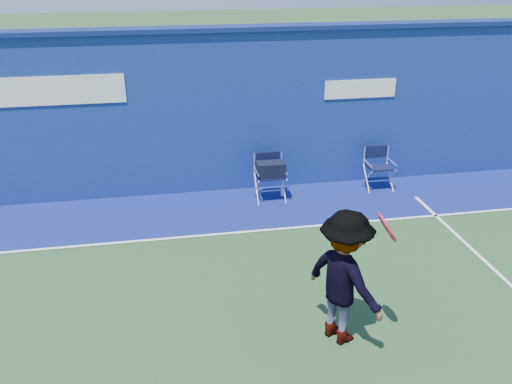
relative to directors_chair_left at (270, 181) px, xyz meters
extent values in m
plane|color=#274726|center=(-1.75, -4.43, -0.36)|extent=(80.00, 80.00, 0.00)
cube|color=navy|center=(-1.75, 0.77, 1.14)|extent=(24.00, 0.40, 3.00)
cube|color=navy|center=(-1.75, 0.77, 2.68)|extent=(24.00, 0.50, 0.08)
cube|color=white|center=(1.85, 0.56, 1.54)|extent=(1.40, 0.02, 0.35)
cube|color=navy|center=(-1.75, -0.33, -0.36)|extent=(24.00, 1.80, 0.01)
cube|color=white|center=(-1.75, -1.23, -0.35)|extent=(24.00, 0.06, 0.01)
cube|color=black|center=(0.00, 0.00, 0.11)|extent=(0.46, 0.39, 0.03)
cube|color=silver|center=(0.00, 0.22, 0.30)|extent=(0.52, 0.02, 0.38)
cube|color=black|center=(0.00, 0.22, 0.37)|extent=(0.46, 0.02, 0.26)
cube|color=black|center=(0.00, -0.03, 0.25)|extent=(0.52, 0.30, 0.28)
cube|color=black|center=(2.19, 0.12, 0.08)|extent=(0.43, 0.36, 0.03)
cube|color=silver|center=(2.19, 0.34, 0.26)|extent=(0.49, 0.02, 0.36)
cube|color=black|center=(2.19, 0.34, 0.33)|extent=(0.43, 0.02, 0.25)
cylinder|color=white|center=(0.27, 0.11, -0.25)|extent=(0.07, 0.07, 0.23)
imported|color=#EA4738|center=(0.04, -4.05, 0.48)|extent=(1.07, 1.25, 1.68)
torus|color=red|center=(0.44, -4.17, 1.17)|extent=(0.23, 0.38, 0.33)
cylinder|color=gray|center=(0.44, -4.17, 1.17)|extent=(0.18, 0.32, 0.27)
cylinder|color=black|center=(0.15, -4.19, 0.99)|extent=(0.31, 0.05, 0.21)
camera|label=1|loc=(-1.91, -9.10, 3.95)|focal=38.00mm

